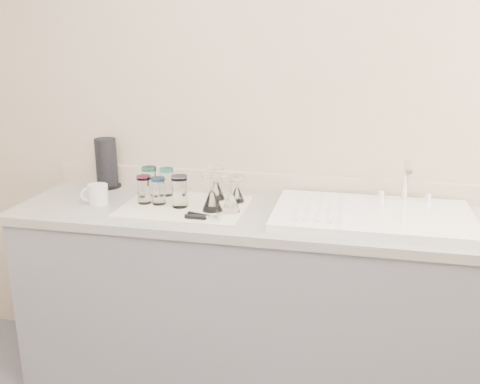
% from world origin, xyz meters
% --- Properties ---
extents(room_envelope, '(3.54, 3.50, 2.52)m').
position_xyz_m(room_envelope, '(0.00, 0.00, 1.56)').
color(room_envelope, '#535358').
rests_on(room_envelope, ground).
extents(counter_unit, '(2.06, 0.62, 0.90)m').
position_xyz_m(counter_unit, '(0.00, 1.20, 0.45)').
color(counter_unit, slate).
rests_on(counter_unit, ground).
extents(sink_unit, '(0.82, 0.50, 0.22)m').
position_xyz_m(sink_unit, '(0.55, 1.20, 0.92)').
color(sink_unit, white).
rests_on(sink_unit, counter_unit).
extents(dish_towel, '(0.55, 0.42, 0.01)m').
position_xyz_m(dish_towel, '(-0.27, 1.19, 0.90)').
color(dish_towel, white).
rests_on(dish_towel, counter_unit).
extents(tumbler_teal, '(0.07, 0.07, 0.14)m').
position_xyz_m(tumbler_teal, '(-0.48, 1.31, 0.98)').
color(tumbler_teal, white).
rests_on(tumbler_teal, dish_towel).
extents(tumbler_cyan, '(0.07, 0.07, 0.13)m').
position_xyz_m(tumbler_cyan, '(-0.40, 1.33, 0.97)').
color(tumbler_cyan, white).
rests_on(tumbler_cyan, dish_towel).
extents(tumbler_magenta, '(0.06, 0.06, 0.13)m').
position_xyz_m(tumbler_magenta, '(-0.46, 1.19, 0.97)').
color(tumbler_magenta, white).
rests_on(tumbler_magenta, dish_towel).
extents(tumbler_blue, '(0.06, 0.06, 0.12)m').
position_xyz_m(tumbler_blue, '(-0.39, 1.19, 0.97)').
color(tumbler_blue, white).
rests_on(tumbler_blue, dish_towel).
extents(tumbler_lavender, '(0.07, 0.07, 0.14)m').
position_xyz_m(tumbler_lavender, '(-0.29, 1.17, 0.98)').
color(tumbler_lavender, white).
rests_on(tumbler_lavender, dish_towel).
extents(goblet_back_left, '(0.09, 0.09, 0.15)m').
position_xyz_m(goblet_back_left, '(-0.16, 1.32, 0.96)').
color(goblet_back_left, white).
rests_on(goblet_back_left, dish_towel).
extents(goblet_back_right, '(0.07, 0.07, 0.12)m').
position_xyz_m(goblet_back_right, '(-0.05, 1.30, 0.95)').
color(goblet_back_right, white).
rests_on(goblet_back_right, dish_towel).
extents(goblet_front_left, '(0.09, 0.09, 0.16)m').
position_xyz_m(goblet_front_left, '(-0.13, 1.15, 0.96)').
color(goblet_front_left, white).
rests_on(goblet_front_left, dish_towel).
extents(goblet_front_right, '(0.08, 0.08, 0.15)m').
position_xyz_m(goblet_front_right, '(-0.05, 1.15, 0.96)').
color(goblet_front_right, white).
rests_on(goblet_front_right, dish_towel).
extents(can_opener, '(0.16, 0.07, 0.02)m').
position_xyz_m(can_opener, '(-0.14, 1.03, 0.92)').
color(can_opener, silver).
rests_on(can_opener, dish_towel).
extents(white_mug, '(0.13, 0.12, 0.09)m').
position_xyz_m(white_mug, '(-0.68, 1.15, 0.95)').
color(white_mug, silver).
rests_on(white_mug, counter_unit).
extents(paper_towel_roll, '(0.13, 0.13, 0.25)m').
position_xyz_m(paper_towel_roll, '(-0.76, 1.42, 1.02)').
color(paper_towel_roll, black).
rests_on(paper_towel_roll, counter_unit).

